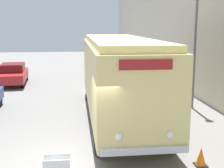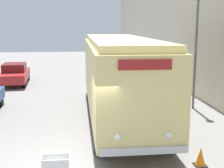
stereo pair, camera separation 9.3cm
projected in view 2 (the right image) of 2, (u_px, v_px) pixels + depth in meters
The scene contains 6 objects.
ground_plane at pixel (75, 162), 9.50m from camera, with size 80.00×80.00×0.00m, color slate.
building_wall_right at pixel (190, 19), 19.19m from camera, with size 0.30×60.00×8.92m.
vintage_bus at pixel (119, 74), 13.63m from camera, with size 2.66×10.57×3.56m.
streetlamp at pixel (197, 29), 14.96m from camera, with size 0.36×0.36×5.98m.
parked_car_mid at pixel (15, 74), 21.89m from camera, with size 2.06×4.44×1.45m.
traffic_cone at pixel (201, 157), 9.21m from camera, with size 0.36×0.36×0.57m.
Camera 2 is at (0.15, -8.95, 4.12)m, focal length 50.00 mm.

